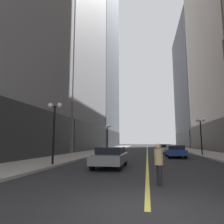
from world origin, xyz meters
The scene contains 13 objects.
ground_plane centered at (0.00, 35.00, 0.00)m, with size 200.00×200.00×0.00m, color #262628.
sidewalk_left centered at (-8.25, 35.00, 0.07)m, with size 4.50×78.00×0.15m, color #9E9991.
sidewalk_right centered at (8.25, 35.00, 0.07)m, with size 4.50×78.00×0.15m, color #9E9991.
lane_centre_stripe centered at (0.00, 35.00, 0.00)m, with size 0.16×70.00×0.01m, color #E5D64C.
building_left_far centered at (-16.49, 60.00, 46.94)m, with size 12.15×26.00×94.06m.
building_right_far centered at (18.41, 60.00, 18.98)m, with size 16.02×26.00×38.08m.
car_grey centered at (-2.39, 8.32, 0.72)m, with size 1.89×4.47×1.32m.
car_blue centered at (2.98, 17.80, 0.72)m, with size 1.86×4.40×1.32m.
car_white centered at (2.52, 25.82, 0.72)m, with size 2.01×4.69×1.32m.
pedestrian_in_tan_trench centered at (0.46, 3.10, 0.93)m, with size 0.45×0.45×1.61m.
street_lamp_left_near centered at (-6.40, 8.10, 3.26)m, with size 1.06×0.36×4.43m.
street_lamp_left_far centered at (-6.40, 28.07, 3.26)m, with size 1.06×0.36×4.43m.
street_lamp_right_mid centered at (6.40, 20.62, 3.26)m, with size 1.06×0.36×4.43m.
Camera 1 is at (0.03, -5.31, 1.69)m, focal length 32.69 mm.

